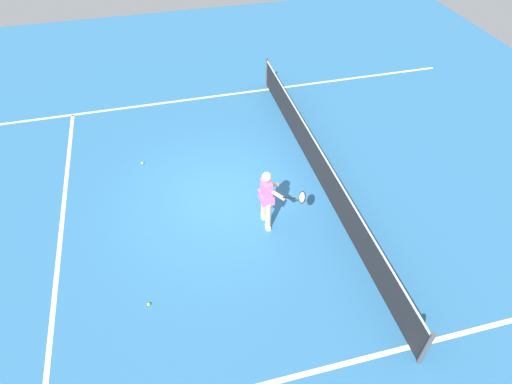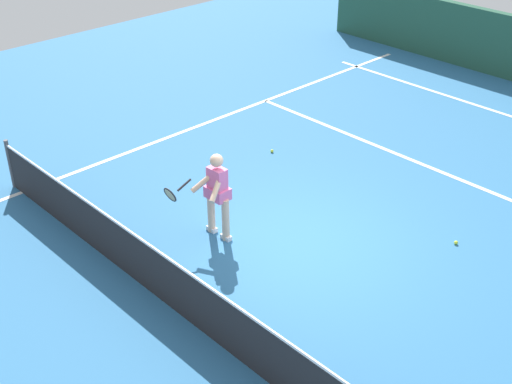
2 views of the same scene
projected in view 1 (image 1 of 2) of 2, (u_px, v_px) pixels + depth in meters
name	position (u px, v px, depth m)	size (l,w,h in m)	color
ground_plane	(222.00, 196.00, 10.87)	(25.66, 25.66, 0.00)	teal
service_line_marking	(62.00, 224.00, 10.17)	(9.65, 0.10, 0.01)	white
sideline_left_marking	(194.00, 99.00, 14.28)	(0.10, 17.74, 0.01)	white
sideline_right_marking	(275.00, 382.00, 7.45)	(0.10, 17.74, 0.01)	white
court_net	(320.00, 166.00, 11.02)	(10.33, 0.08, 0.99)	#4C4C51
tennis_player	(268.00, 197.00, 9.62)	(0.77, 0.94, 1.55)	beige
tennis_ball_near	(142.00, 163.00, 11.77)	(0.07, 0.07, 0.07)	#D1E533
tennis_ball_mid	(149.00, 304.00, 8.54)	(0.07, 0.07, 0.07)	#D1E533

